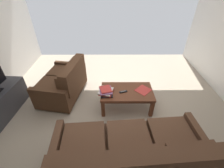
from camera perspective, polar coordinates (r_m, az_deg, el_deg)
The scene contains 8 objects.
ground_plane at distance 3.37m, azimuth 0.29°, elevation -8.53°, with size 5.24×5.28×0.01m, color tan.
sofa_main at distance 2.27m, azimuth 6.91°, elevation -25.25°, with size 2.14×1.04×0.91m.
loveseat_near at distance 3.59m, azimuth -17.66°, elevation 0.49°, with size 0.99×1.33×0.88m.
coffee_table at distance 3.13m, azimuth 5.62°, elevation -3.59°, with size 1.06×0.62×0.44m.
tv_stand at distance 3.77m, azimuth -36.81°, elevation -6.09°, with size 0.55×1.25×0.54m.
book_stack at distance 2.99m, azimuth -2.31°, elevation -2.75°, with size 0.32×0.35×0.11m.
tv_remote at distance 3.04m, azimuth 4.29°, elevation -2.92°, with size 0.17×0.09×0.02m.
loose_magazine at distance 3.15m, azimuth 11.75°, elevation -2.28°, with size 0.26×0.28×0.01m, color #C63833.
Camera 1 is at (0.03, 2.39, 2.37)m, focal length 24.13 mm.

